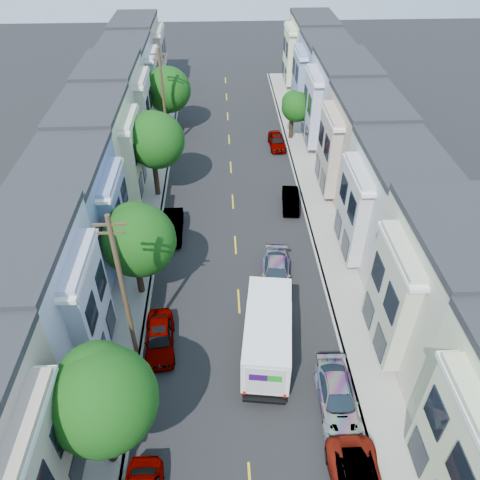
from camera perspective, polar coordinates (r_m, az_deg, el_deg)
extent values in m
plane|color=black|center=(27.82, 0.41, -16.38)|extent=(160.00, 160.00, 0.00)
cube|color=black|center=(38.45, -0.73, 2.21)|extent=(12.00, 70.00, 0.02)
cube|color=gray|center=(38.74, -9.72, 2.01)|extent=(0.30, 70.00, 0.15)
cube|color=gray|center=(39.03, 8.19, 2.50)|extent=(0.30, 70.00, 0.15)
cube|color=gray|center=(38.94, -11.61, 1.95)|extent=(2.60, 70.00, 0.15)
cube|color=gray|center=(39.28, 10.05, 2.54)|extent=(2.60, 70.00, 0.15)
cube|color=gold|center=(38.46, -0.73, 2.20)|extent=(0.12, 70.00, 0.01)
cube|color=beige|center=(39.78, -17.00, 1.67)|extent=(5.00, 70.00, 8.50)
cube|color=beige|center=(40.30, 15.34, 2.55)|extent=(5.00, 70.00, 8.50)
cylinder|color=black|center=(24.67, -15.78, -22.51)|extent=(0.44, 0.44, 3.42)
sphere|color=#135510|center=(21.80, -16.55, -18.20)|extent=(4.70, 4.70, 4.70)
cylinder|color=black|center=(32.00, -12.17, -4.39)|extent=(0.44, 0.44, 2.86)
sphere|color=#135510|center=(29.98, -12.38, -0.06)|extent=(4.70, 4.70, 4.70)
cylinder|color=black|center=(41.50, -10.20, 7.55)|extent=(0.44, 0.44, 3.66)
sphere|color=#135510|center=(39.82, -10.32, 11.85)|extent=(4.70, 4.70, 4.70)
cylinder|color=black|center=(52.73, -8.85, 14.35)|extent=(0.44, 0.44, 3.16)
sphere|color=#135510|center=(51.48, -8.86, 17.64)|extent=(4.70, 4.70, 4.70)
cylinder|color=black|center=(51.25, 6.24, 13.42)|extent=(0.44, 0.44, 2.47)
sphere|color=#135510|center=(50.37, 6.78, 15.81)|extent=(3.10, 3.10, 3.10)
cylinder|color=#42301E|center=(25.84, -13.95, -6.37)|extent=(0.26, 0.26, 10.00)
cube|color=#42301E|center=(22.93, -15.68, 1.83)|extent=(1.60, 0.12, 0.12)
cylinder|color=#42301E|center=(47.74, -9.26, 16.16)|extent=(0.26, 0.26, 10.00)
cube|color=#42301E|center=(46.23, -9.87, 21.43)|extent=(1.60, 0.12, 0.12)
cube|color=silver|center=(26.67, 3.59, -12.75)|extent=(2.56, 4.60, 2.51)
cube|color=silver|center=(28.95, 2.95, -7.69)|extent=(2.56, 2.14, 2.31)
cube|color=black|center=(28.34, 3.29, -12.99)|extent=(2.36, 6.60, 0.26)
cube|color=#2D0A51|center=(25.02, 3.25, -16.46)|extent=(0.96, 0.04, 0.47)
cube|color=#198C1E|center=(25.11, 5.27, -16.34)|extent=(0.75, 0.04, 0.47)
cylinder|color=black|center=(27.05, 1.18, -16.95)|extent=(0.30, 0.96, 0.96)
cylinder|color=black|center=(27.25, 6.24, -16.68)|extent=(0.30, 0.96, 0.96)
cylinder|color=black|center=(29.70, 0.66, -10.10)|extent=(0.30, 0.96, 0.96)
cylinder|color=black|center=(29.89, 5.15, -9.91)|extent=(0.30, 0.96, 0.96)
imported|color=black|center=(32.71, 4.41, -4.06)|extent=(2.49, 4.85, 1.40)
imported|color=#A5A9B1|center=(29.01, -9.76, -11.68)|extent=(2.09, 4.66, 1.47)
imported|color=black|center=(37.11, -8.25, 1.62)|extent=(1.60, 4.40, 1.46)
imported|color=white|center=(26.75, 11.77, -18.30)|extent=(2.08, 4.73, 1.41)
imported|color=black|center=(40.16, 6.18, 4.82)|extent=(1.70, 3.95, 1.28)
imported|color=black|center=(49.62, 4.50, 11.93)|extent=(1.71, 4.17, 1.34)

